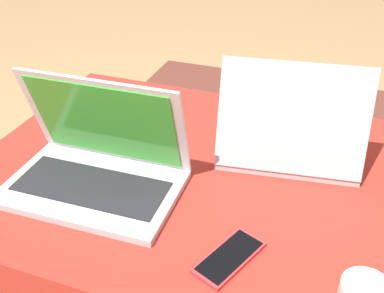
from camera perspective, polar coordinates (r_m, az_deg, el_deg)
The scene contains 5 objects.
ottoman at distance 1.21m, azimuth -0.37°, elevation -11.57°, with size 1.00×0.79×0.47m.
laptop_near at distance 1.00m, azimuth -11.96°, elevation -2.25°, with size 0.38×0.25×0.24m.
laptop_far at distance 1.09m, azimuth 12.17°, elevation 1.15°, with size 0.36×0.29×0.25m.
cell_phone at distance 0.84m, azimuth 4.78°, elevation -13.85°, with size 0.11×0.16×0.01m.
fireplace_hearth at distance 2.37m, azimuth 10.53°, elevation 5.88°, with size 1.40×0.50×0.04m.
Camera 1 is at (0.30, -0.81, 1.08)m, focal length 42.00 mm.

